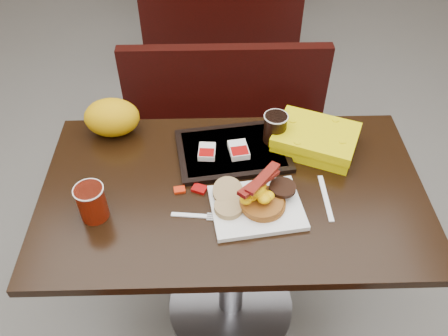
{
  "coord_description": "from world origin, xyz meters",
  "views": [
    {
      "loc": [
        -0.05,
        -0.99,
        1.81
      ],
      "look_at": [
        -0.03,
        0.02,
        0.82
      ],
      "focal_mm": 37.11,
      "sensor_mm": 36.0,
      "label": 1
    }
  ],
  "objects_px": {
    "hashbrown_sleeve_left": "(207,152)",
    "clamshell": "(315,139)",
    "pancake_stack": "(263,202)",
    "coffee_cup_far": "(275,128)",
    "hashbrown_sleeve_right": "(239,150)",
    "table_near": "(232,256)",
    "knife": "(326,198)",
    "bench_near_n": "(226,136)",
    "fork": "(189,215)",
    "bench_far_s": "(221,18)",
    "tray": "(233,151)",
    "paper_bag": "(112,117)",
    "platter": "(257,207)",
    "coffee_cup_near": "(92,203)"
  },
  "relations": [
    {
      "from": "tray",
      "to": "fork",
      "type": "bearing_deg",
      "value": -125.47
    },
    {
      "from": "bench_near_n",
      "to": "paper_bag",
      "type": "distance_m",
      "value": 0.74
    },
    {
      "from": "knife",
      "to": "hashbrown_sleeve_left",
      "type": "distance_m",
      "value": 0.41
    },
    {
      "from": "coffee_cup_far",
      "to": "coffee_cup_near",
      "type": "bearing_deg",
      "value": -151.46
    },
    {
      "from": "table_near",
      "to": "pancake_stack",
      "type": "distance_m",
      "value": 0.42
    },
    {
      "from": "bench_near_n",
      "to": "hashbrown_sleeve_right",
      "type": "height_order",
      "value": "hashbrown_sleeve_right"
    },
    {
      "from": "hashbrown_sleeve_right",
      "to": "bench_near_n",
      "type": "bearing_deg",
      "value": 83.38
    },
    {
      "from": "table_near",
      "to": "bench_far_s",
      "type": "relative_size",
      "value": 1.2
    },
    {
      "from": "pancake_stack",
      "to": "coffee_cup_far",
      "type": "bearing_deg",
      "value": 77.92
    },
    {
      "from": "pancake_stack",
      "to": "coffee_cup_far",
      "type": "distance_m",
      "value": 0.3
    },
    {
      "from": "fork",
      "to": "paper_bag",
      "type": "xyz_separation_m",
      "value": [
        -0.27,
        0.39,
        0.06
      ]
    },
    {
      "from": "table_near",
      "to": "coffee_cup_far",
      "type": "bearing_deg",
      "value": 53.93
    },
    {
      "from": "fork",
      "to": "tray",
      "type": "distance_m",
      "value": 0.31
    },
    {
      "from": "bench_near_n",
      "to": "bench_far_s",
      "type": "height_order",
      "value": "same"
    },
    {
      "from": "fork",
      "to": "tray",
      "type": "xyz_separation_m",
      "value": [
        0.14,
        0.27,
        0.01
      ]
    },
    {
      "from": "knife",
      "to": "coffee_cup_far",
      "type": "bearing_deg",
      "value": -152.8
    },
    {
      "from": "hashbrown_sleeve_left",
      "to": "hashbrown_sleeve_right",
      "type": "height_order",
      "value": "hashbrown_sleeve_right"
    },
    {
      "from": "table_near",
      "to": "clamshell",
      "type": "xyz_separation_m",
      "value": [
        0.29,
        0.18,
        0.41
      ]
    },
    {
      "from": "bench_far_s",
      "to": "platter",
      "type": "xyz_separation_m",
      "value": [
        0.07,
        -1.99,
        0.4
      ]
    },
    {
      "from": "coffee_cup_near",
      "to": "platter",
      "type": "bearing_deg",
      "value": 1.35
    },
    {
      "from": "bench_far_s",
      "to": "platter",
      "type": "distance_m",
      "value": 2.03
    },
    {
      "from": "bench_near_n",
      "to": "coffee_cup_near",
      "type": "distance_m",
      "value": 1.01
    },
    {
      "from": "bench_near_n",
      "to": "knife",
      "type": "height_order",
      "value": "knife"
    },
    {
      "from": "coffee_cup_near",
      "to": "knife",
      "type": "xyz_separation_m",
      "value": [
        0.69,
        0.05,
        -0.05
      ]
    },
    {
      "from": "bench_far_s",
      "to": "knife",
      "type": "relative_size",
      "value": 5.37
    },
    {
      "from": "pancake_stack",
      "to": "coffee_cup_far",
      "type": "xyz_separation_m",
      "value": [
        0.06,
        0.29,
        0.04
      ]
    },
    {
      "from": "coffee_cup_near",
      "to": "table_near",
      "type": "bearing_deg",
      "value": 13.8
    },
    {
      "from": "table_near",
      "to": "bench_far_s",
      "type": "distance_m",
      "value": 1.9
    },
    {
      "from": "knife",
      "to": "tray",
      "type": "relative_size",
      "value": 0.51
    },
    {
      "from": "paper_bag",
      "to": "platter",
      "type": "bearing_deg",
      "value": -37.92
    },
    {
      "from": "coffee_cup_near",
      "to": "fork",
      "type": "bearing_deg",
      "value": -1.89
    },
    {
      "from": "knife",
      "to": "clamshell",
      "type": "xyz_separation_m",
      "value": [
        0.0,
        0.23,
        0.03
      ]
    },
    {
      "from": "knife",
      "to": "tray",
      "type": "height_order",
      "value": "tray"
    },
    {
      "from": "hashbrown_sleeve_left",
      "to": "clamshell",
      "type": "bearing_deg",
      "value": 10.91
    },
    {
      "from": "coffee_cup_near",
      "to": "bench_near_n",
      "type": "bearing_deg",
      "value": 62.81
    },
    {
      "from": "bench_far_s",
      "to": "paper_bag",
      "type": "relative_size",
      "value": 5.25
    },
    {
      "from": "platter",
      "to": "tray",
      "type": "height_order",
      "value": "tray"
    },
    {
      "from": "coffee_cup_near",
      "to": "paper_bag",
      "type": "xyz_separation_m",
      "value": [
        0.0,
        0.38,
        0.01
      ]
    },
    {
      "from": "tray",
      "to": "paper_bag",
      "type": "bearing_deg",
      "value": 155.88
    },
    {
      "from": "pancake_stack",
      "to": "hashbrown_sleeve_right",
      "type": "height_order",
      "value": "pancake_stack"
    },
    {
      "from": "table_near",
      "to": "knife",
      "type": "relative_size",
      "value": 6.45
    },
    {
      "from": "platter",
      "to": "coffee_cup_far",
      "type": "height_order",
      "value": "coffee_cup_far"
    },
    {
      "from": "hashbrown_sleeve_right",
      "to": "coffee_cup_far",
      "type": "distance_m",
      "value": 0.14
    },
    {
      "from": "table_near",
      "to": "coffee_cup_near",
      "type": "bearing_deg",
      "value": -166.2
    },
    {
      "from": "pancake_stack",
      "to": "tray",
      "type": "bearing_deg",
      "value": 107.66
    },
    {
      "from": "coffee_cup_far",
      "to": "table_near",
      "type": "bearing_deg",
      "value": -126.07
    },
    {
      "from": "tray",
      "to": "hashbrown_sleeve_right",
      "type": "relative_size",
      "value": 4.46
    },
    {
      "from": "fork",
      "to": "knife",
      "type": "xyz_separation_m",
      "value": [
        0.42,
        0.06,
        -0.0
      ]
    },
    {
      "from": "bench_near_n",
      "to": "platter",
      "type": "relative_size",
      "value": 3.72
    },
    {
      "from": "platter",
      "to": "paper_bag",
      "type": "height_order",
      "value": "paper_bag"
    }
  ]
}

